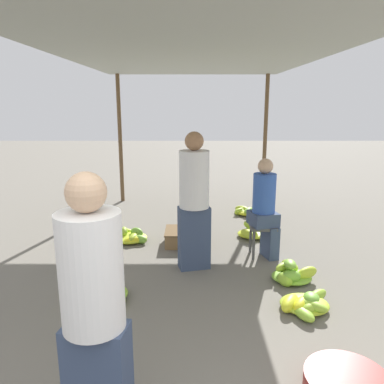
{
  "coord_description": "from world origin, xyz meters",
  "views": [
    {
      "loc": [
        -0.01,
        -1.04,
        2.04
      ],
      "look_at": [
        0.0,
        3.7,
        0.92
      ],
      "focal_mm": 35.0,
      "sensor_mm": 36.0,
      "label": 1
    }
  ],
  "objects_px": {
    "stool": "(262,231)",
    "banana_pile_right_1": "(244,211)",
    "banana_pile_right_0": "(304,304)",
    "crate_near": "(182,237)",
    "banana_pile_left_1": "(130,237)",
    "vendor_seated": "(264,206)",
    "banana_pile_right_3": "(290,274)",
    "banana_pile_right_2": "(254,232)",
    "banana_pile_left_0": "(101,294)",
    "shopper_walking_mid": "(193,200)",
    "vendor_foreground": "(93,312)"
  },
  "relations": [
    {
      "from": "stool",
      "to": "banana_pile_right_1",
      "type": "relative_size",
      "value": 0.89
    },
    {
      "from": "banana_pile_right_0",
      "to": "crate_near",
      "type": "height_order",
      "value": "crate_near"
    },
    {
      "from": "banana_pile_right_1",
      "to": "banana_pile_left_1",
      "type": "bearing_deg",
      "value": -144.52
    },
    {
      "from": "vendor_seated",
      "to": "banana_pile_right_3",
      "type": "bearing_deg",
      "value": -75.86
    },
    {
      "from": "stool",
      "to": "banana_pile_right_2",
      "type": "relative_size",
      "value": 0.73
    },
    {
      "from": "banana_pile_left_0",
      "to": "banana_pile_left_1",
      "type": "height_order",
      "value": "banana_pile_left_1"
    },
    {
      "from": "banana_pile_right_2",
      "to": "banana_pile_left_1",
      "type": "bearing_deg",
      "value": -174.78
    },
    {
      "from": "banana_pile_left_0",
      "to": "banana_pile_right_0",
      "type": "xyz_separation_m",
      "value": [
        2.11,
        -0.23,
        0.01
      ]
    },
    {
      "from": "shopper_walking_mid",
      "to": "vendor_foreground",
      "type": "bearing_deg",
      "value": -103.22
    },
    {
      "from": "vendor_foreground",
      "to": "shopper_walking_mid",
      "type": "relative_size",
      "value": 0.98
    },
    {
      "from": "banana_pile_right_1",
      "to": "banana_pile_right_3",
      "type": "height_order",
      "value": "banana_pile_right_3"
    },
    {
      "from": "banana_pile_left_0",
      "to": "banana_pile_left_1",
      "type": "bearing_deg",
      "value": 88.85
    },
    {
      "from": "banana_pile_left_0",
      "to": "banana_pile_right_2",
      "type": "distance_m",
      "value": 2.72
    },
    {
      "from": "vendor_seated",
      "to": "stool",
      "type": "bearing_deg",
      "value": 164.29
    },
    {
      "from": "crate_near",
      "to": "banana_pile_right_0",
      "type": "bearing_deg",
      "value": -55.41
    },
    {
      "from": "vendor_foreground",
      "to": "stool",
      "type": "xyz_separation_m",
      "value": [
        1.52,
        2.87,
        -0.52
      ]
    },
    {
      "from": "shopper_walking_mid",
      "to": "banana_pile_left_0",
      "type": "bearing_deg",
      "value": -141.55
    },
    {
      "from": "banana_pile_right_2",
      "to": "shopper_walking_mid",
      "type": "bearing_deg",
      "value": -130.62
    },
    {
      "from": "stool",
      "to": "crate_near",
      "type": "relative_size",
      "value": 0.84
    },
    {
      "from": "banana_pile_right_0",
      "to": "banana_pile_right_2",
      "type": "distance_m",
      "value": 2.13
    },
    {
      "from": "banana_pile_right_0",
      "to": "banana_pile_right_3",
      "type": "distance_m",
      "value": 0.62
    },
    {
      "from": "banana_pile_left_1",
      "to": "banana_pile_right_1",
      "type": "distance_m",
      "value": 2.38
    },
    {
      "from": "banana_pile_right_1",
      "to": "shopper_walking_mid",
      "type": "relative_size",
      "value": 0.29
    },
    {
      "from": "crate_near",
      "to": "banana_pile_right_1",
      "type": "bearing_deg",
      "value": 52.69
    },
    {
      "from": "banana_pile_right_0",
      "to": "crate_near",
      "type": "bearing_deg",
      "value": 124.59
    },
    {
      "from": "vendor_foreground",
      "to": "banana_pile_right_0",
      "type": "xyz_separation_m",
      "value": [
        1.7,
        1.49,
        -0.81
      ]
    },
    {
      "from": "crate_near",
      "to": "banana_pile_right_3",
      "type": "bearing_deg",
      "value": -43.26
    },
    {
      "from": "vendor_seated",
      "to": "banana_pile_right_2",
      "type": "relative_size",
      "value": 2.2
    },
    {
      "from": "vendor_seated",
      "to": "crate_near",
      "type": "xyz_separation_m",
      "value": [
        -1.11,
        0.47,
        -0.6
      ]
    },
    {
      "from": "banana_pile_right_1",
      "to": "banana_pile_right_0",
      "type": "bearing_deg",
      "value": -87.69
    },
    {
      "from": "banana_pile_right_2",
      "to": "crate_near",
      "type": "distance_m",
      "value": 1.15
    },
    {
      "from": "banana_pile_right_1",
      "to": "banana_pile_right_2",
      "type": "xyz_separation_m",
      "value": [
        -0.02,
        -1.21,
        0.02
      ]
    },
    {
      "from": "stool",
      "to": "banana_pile_right_2",
      "type": "distance_m",
      "value": 0.79
    },
    {
      "from": "stool",
      "to": "banana_pile_right_1",
      "type": "xyz_separation_m",
      "value": [
        0.05,
        1.95,
        -0.29
      ]
    },
    {
      "from": "banana_pile_left_0",
      "to": "vendor_foreground",
      "type": "bearing_deg",
      "value": -76.67
    },
    {
      "from": "banana_pile_left_0",
      "to": "banana_pile_right_1",
      "type": "xyz_separation_m",
      "value": [
        1.97,
        3.11,
        0.0
      ]
    },
    {
      "from": "banana_pile_left_1",
      "to": "shopper_walking_mid",
      "type": "relative_size",
      "value": 0.35
    },
    {
      "from": "banana_pile_left_0",
      "to": "banana_pile_right_2",
      "type": "relative_size",
      "value": 1.22
    },
    {
      "from": "vendor_foreground",
      "to": "banana_pile_right_2",
      "type": "height_order",
      "value": "vendor_foreground"
    },
    {
      "from": "stool",
      "to": "vendor_seated",
      "type": "relative_size",
      "value": 0.33
    },
    {
      "from": "vendor_foreground",
      "to": "banana_pile_right_3",
      "type": "xyz_separation_m",
      "value": [
        1.72,
        2.11,
        -0.79
      ]
    },
    {
      "from": "banana_pile_right_2",
      "to": "banana_pile_right_3",
      "type": "height_order",
      "value": "banana_pile_right_3"
    },
    {
      "from": "stool",
      "to": "banana_pile_left_0",
      "type": "bearing_deg",
      "value": -148.96
    },
    {
      "from": "crate_near",
      "to": "banana_pile_left_0",
      "type": "bearing_deg",
      "value": -117.34
    },
    {
      "from": "banana_pile_left_1",
      "to": "banana_pile_right_0",
      "type": "height_order",
      "value": "banana_pile_left_1"
    },
    {
      "from": "stool",
      "to": "banana_pile_right_1",
      "type": "distance_m",
      "value": 1.97
    },
    {
      "from": "vendor_foreground",
      "to": "banana_pile_right_2",
      "type": "distance_m",
      "value": 4.01
    },
    {
      "from": "vendor_seated",
      "to": "banana_pile_left_1",
      "type": "xyz_separation_m",
      "value": [
        -1.91,
        0.58,
        -0.64
      ]
    },
    {
      "from": "banana_pile_left_0",
      "to": "crate_near",
      "type": "relative_size",
      "value": 1.41
    },
    {
      "from": "banana_pile_left_1",
      "to": "vendor_seated",
      "type": "bearing_deg",
      "value": -16.8
    }
  ]
}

